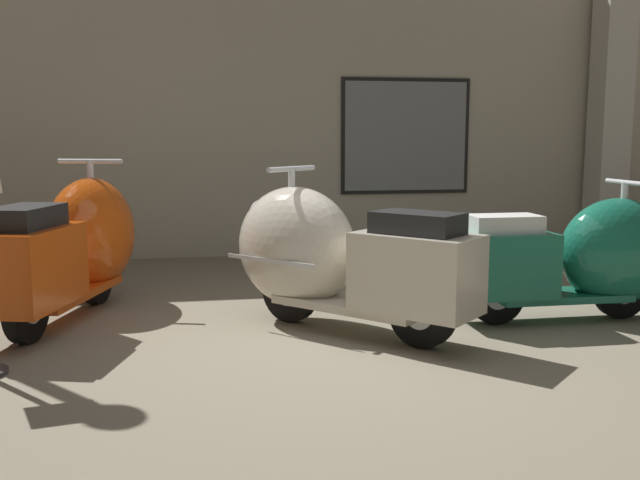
# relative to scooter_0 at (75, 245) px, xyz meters

# --- Properties ---
(ground_plane) EXTENTS (60.00, 60.00, 0.00)m
(ground_plane) POSITION_rel_scooter_0_xyz_m (1.72, -1.31, -0.52)
(ground_plane) COLOR gray
(showroom_back_wall) EXTENTS (18.00, 0.63, 3.38)m
(showroom_back_wall) POSITION_rel_scooter_0_xyz_m (1.86, 2.49, 1.17)
(showroom_back_wall) COLOR #BCB29E
(showroom_back_wall) RESTS_ON ground
(scooter_0) EXTENTS (1.02, 1.94, 1.14)m
(scooter_0) POSITION_rel_scooter_0_xyz_m (0.00, 0.00, 0.00)
(scooter_0) COLOR black
(scooter_0) RESTS_ON ground
(scooter_1) EXTENTS (1.61, 1.67, 1.10)m
(scooter_1) POSITION_rel_scooter_0_xyz_m (1.76, -0.72, -0.02)
(scooter_1) COLOR black
(scooter_1) RESTS_ON ground
(scooter_2) EXTENTS (1.64, 0.53, 1.00)m
(scooter_2) POSITION_rel_scooter_0_xyz_m (3.59, -0.79, -0.06)
(scooter_2) COLOR black
(scooter_2) RESTS_ON ground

